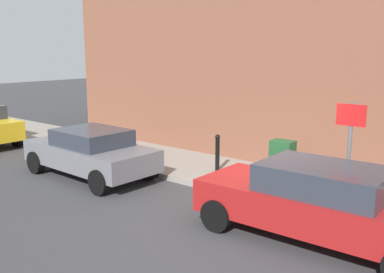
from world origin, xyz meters
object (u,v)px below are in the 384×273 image
object	(u,v)px
bollard_near_cabinet	(217,152)
street_sign	(350,141)
car_red	(319,202)
utility_cabinet	(282,165)
car_grey	(91,152)

from	to	relation	value
bollard_near_cabinet	street_sign	xyz separation A→B (m)	(-0.89, -3.92, 0.96)
car_red	utility_cabinet	world-z (taller)	car_red
car_red	utility_cabinet	xyz separation A→B (m)	(2.16, 1.87, -0.08)
bollard_near_cabinet	street_sign	size ratio (longest dim) A/B	0.45
car_red	bollard_near_cabinet	xyz separation A→B (m)	(2.26, 3.90, -0.05)
utility_cabinet	bollard_near_cabinet	bearing A→B (deg)	87.19
utility_cabinet	street_sign	xyz separation A→B (m)	(-0.79, -1.88, 0.98)
car_red	bollard_near_cabinet	world-z (taller)	car_red
car_grey	street_sign	xyz separation A→B (m)	(1.37, -6.60, 0.95)
utility_cabinet	street_sign	distance (m)	2.26
car_grey	street_sign	distance (m)	6.81
street_sign	car_grey	bearing A→B (deg)	101.70
car_red	car_grey	xyz separation A→B (m)	(0.00, 6.59, -0.05)
car_grey	bollard_near_cabinet	world-z (taller)	car_grey
car_red	car_grey	size ratio (longest dim) A/B	1.11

